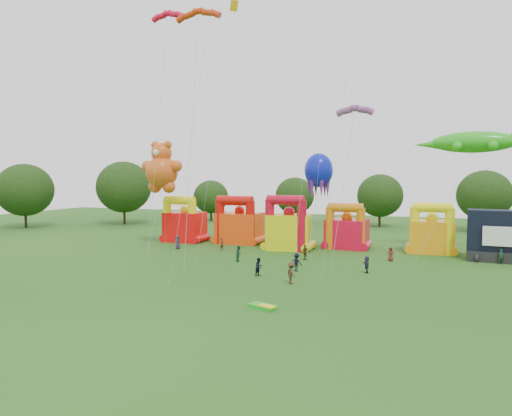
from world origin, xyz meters
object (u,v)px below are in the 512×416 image
(teddy_bear_kite, at_px, (160,183))
(spectator_4, at_px, (305,252))
(octopus_kite, at_px, (317,185))
(bouncy_castle_0, at_px, (184,224))
(bouncy_castle_2, at_px, (288,229))
(spectator_0, at_px, (178,242))
(gecko_kite, at_px, (450,194))
(stage_trailer, at_px, (512,237))

(teddy_bear_kite, xyz_separation_m, spectator_4, (20.52, -3.30, -7.46))
(teddy_bear_kite, height_order, octopus_kite, teddy_bear_kite)
(bouncy_castle_0, distance_m, bouncy_castle_2, 15.86)
(bouncy_castle_2, relative_size, spectator_0, 3.94)
(gecko_kite, relative_size, octopus_kite, 1.20)
(teddy_bear_kite, xyz_separation_m, spectator_0, (3.46, -1.53, -7.42))
(teddy_bear_kite, relative_size, spectator_0, 7.98)
(bouncy_castle_0, bearing_deg, gecko_kite, 2.14)
(bouncy_castle_2, distance_m, spectator_0, 14.11)
(bouncy_castle_2, relative_size, teddy_bear_kite, 0.49)
(bouncy_castle_0, bearing_deg, spectator_0, -67.66)
(spectator_0, bearing_deg, stage_trailer, 25.85)
(stage_trailer, distance_m, spectator_0, 38.56)
(bouncy_castle_0, bearing_deg, octopus_kite, 3.26)
(stage_trailer, distance_m, gecko_kite, 8.00)
(bouncy_castle_0, distance_m, spectator_0, 6.79)
(teddy_bear_kite, bearing_deg, gecko_kite, 9.40)
(spectator_0, bearing_deg, bouncy_castle_0, 130.67)
(spectator_0, height_order, spectator_4, spectator_0)
(teddy_bear_kite, height_order, spectator_0, teddy_bear_kite)
(bouncy_castle_2, bearing_deg, bouncy_castle_0, 174.15)
(gecko_kite, distance_m, spectator_4, 18.59)
(gecko_kite, relative_size, spectator_0, 8.42)
(bouncy_castle_0, bearing_deg, bouncy_castle_2, -5.85)
(bouncy_castle_2, distance_m, gecko_kite, 19.45)
(teddy_bear_kite, relative_size, gecko_kite, 0.95)
(stage_trailer, xyz_separation_m, octopus_kite, (-21.88, 2.14, 5.38))
(stage_trailer, bearing_deg, spectator_4, -162.13)
(bouncy_castle_0, bearing_deg, teddy_bear_kite, -101.68)
(gecko_kite, height_order, spectator_0, gecko_kite)
(bouncy_castle_0, relative_size, spectator_4, 3.83)
(stage_trailer, xyz_separation_m, spectator_0, (-38.19, -5.04, -1.83))
(bouncy_castle_2, distance_m, spectator_4, 7.53)
(gecko_kite, bearing_deg, bouncy_castle_0, -177.86)
(teddy_bear_kite, xyz_separation_m, octopus_kite, (19.76, 5.65, -0.22))
(octopus_kite, height_order, spectator_0, octopus_kite)
(stage_trailer, bearing_deg, spectator_0, -172.48)
(bouncy_castle_2, height_order, gecko_kite, gecko_kite)
(teddy_bear_kite, bearing_deg, octopus_kite, 15.96)
(spectator_0, distance_m, spectator_4, 17.15)
(bouncy_castle_2, distance_m, octopus_kite, 6.81)
(bouncy_castle_2, height_order, spectator_4, bouncy_castle_2)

